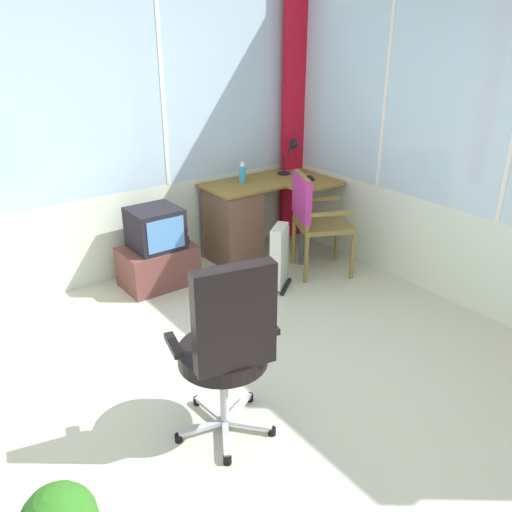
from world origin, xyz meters
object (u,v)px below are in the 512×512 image
object	(u,v)px
wooden_armchair	(311,211)
space_heater	(280,256)
desk	(237,221)
office_chair	(228,342)
desk_lamp	(293,151)
tv_remote	(311,178)
tv_on_stand	(157,252)
spray_bottle	(242,172)

from	to	relation	value
wooden_armchair	space_heater	distance (m)	0.53
desk	office_chair	bearing A→B (deg)	-125.33
desk_lamp	space_heater	bearing A→B (deg)	-135.27
desk	desk_lamp	world-z (taller)	desk_lamp
tv_remote	wooden_armchair	bearing A→B (deg)	-101.76
tv_on_stand	desk_lamp	bearing A→B (deg)	2.36
desk	desk_lamp	xyz separation A→B (m)	(0.72, 0.03, 0.60)
wooden_armchair	desk_lamp	bearing A→B (deg)	63.50
tv_remote	wooden_armchair	size ratio (longest dim) A/B	0.16
tv_remote	office_chair	world-z (taller)	office_chair
spray_bottle	office_chair	size ratio (longest dim) A/B	0.19
wooden_armchair	space_heater	world-z (taller)	wooden_armchair
desk_lamp	tv_remote	size ratio (longest dim) A/B	2.49
tv_remote	space_heater	size ratio (longest dim) A/B	0.26
desk_lamp	tv_on_stand	distance (m)	1.75
desk_lamp	office_chair	distance (m)	3.04
spray_bottle	wooden_armchair	xyz separation A→B (m)	(0.26, -0.73, -0.26)
tv_on_stand	spray_bottle	bearing A→B (deg)	6.85
office_chair	desk	bearing A→B (deg)	54.67
tv_on_stand	office_chair	bearing A→B (deg)	-105.70
office_chair	space_heater	size ratio (longest dim) A/B	1.91
desk	space_heater	size ratio (longest dim) A/B	2.12
desk_lamp	space_heater	xyz separation A→B (m)	(-0.76, -0.75, -0.71)
tv_remote	wooden_armchair	distance (m)	0.56
tv_remote	wooden_armchair	xyz separation A→B (m)	(-0.35, -0.41, -0.17)
office_chair	spray_bottle	bearing A→B (deg)	53.48
tv_remote	tv_on_stand	bearing A→B (deg)	-158.11
office_chair	tv_on_stand	distance (m)	2.12
desk_lamp	space_heater	distance (m)	1.28
spray_bottle	wooden_armchair	distance (m)	0.82
wooden_armchair	office_chair	world-z (taller)	office_chair
tv_remote	spray_bottle	world-z (taller)	spray_bottle
tv_remote	spray_bottle	bearing A→B (deg)	-179.12
tv_remote	office_chair	xyz separation A→B (m)	(-2.19, -1.82, -0.14)
desk	wooden_armchair	bearing A→B (deg)	-59.28
desk_lamp	spray_bottle	distance (m)	0.61
desk_lamp	space_heater	world-z (taller)	desk_lamp
spray_bottle	wooden_armchair	size ratio (longest dim) A/B	0.23
office_chair	space_heater	bearing A→B (deg)	43.23
desk	wooden_armchair	distance (m)	0.78
spray_bottle	wooden_armchair	world-z (taller)	spray_bottle
spray_bottle	tv_on_stand	xyz separation A→B (m)	(-1.02, -0.12, -0.55)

